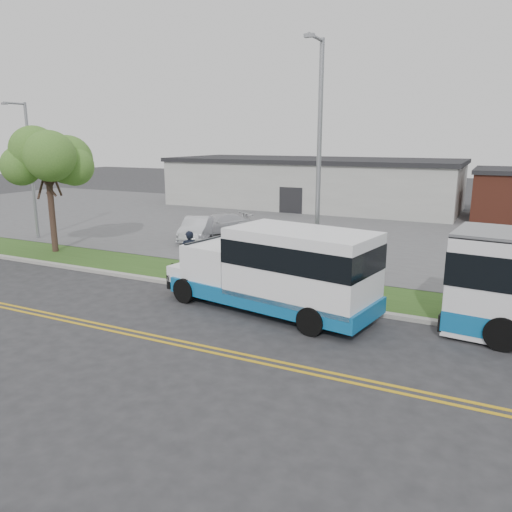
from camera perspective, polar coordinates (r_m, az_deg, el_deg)
The scene contains 16 objects.
ground at distance 19.21m, azimuth -4.58°, elevation -5.12°, with size 140.00×140.00×0.00m, color #28282B.
lane_line_north at distance 16.23m, azimuth -11.62°, elevation -8.87°, with size 70.00×0.12×0.01m, color gold.
lane_line_south at distance 16.02m, azimuth -12.28°, elevation -9.22°, with size 70.00×0.12×0.01m, color gold.
curb at distance 20.09m, azimuth -2.97°, elevation -4.04°, with size 80.00×0.30×0.15m, color #9E9B93.
verge at distance 21.62m, azimuth -0.64°, elevation -2.83°, with size 80.00×3.30×0.10m, color #2A4C19.
parking_lot at distance 34.47m, azimuth 10.03°, elevation 3.05°, with size 80.00×25.00×0.10m, color #4C4C4F.
commercial_building at distance 45.48m, azimuth 6.43°, elevation 8.32°, with size 25.40×10.40×4.35m.
tree_west at distance 28.52m, azimuth -22.80°, elevation 10.40°, with size 4.40×4.40×6.91m.
streetlight_near at distance 19.45m, azimuth 7.13°, elevation 10.77°, with size 0.35×1.53×9.50m.
streetlight_far at distance 33.02m, azimuth -24.44°, elevation 9.38°, with size 0.35×1.53×8.00m.
shuttle_bus at distance 17.44m, azimuth 2.97°, elevation -1.38°, with size 8.30×3.89×3.07m.
pedestrian at distance 22.25m, azimuth -7.62°, elevation 0.32°, with size 0.73×0.48×2.01m, color black.
parked_car_a at distance 30.08m, azimuth -6.78°, elevation 3.12°, with size 1.46×4.20×1.38m, color silver.
parked_car_b at distance 32.19m, azimuth -4.26°, elevation 3.72°, with size 1.75×4.30×1.25m, color silver.
grocery_bag_left at distance 22.41m, azimuth -8.54°, elevation -1.84°, with size 0.32×0.32×0.32m, color white.
grocery_bag_right at distance 22.49m, azimuth -6.56°, elevation -1.73°, with size 0.32×0.32×0.32m, color white.
Camera 1 is at (9.41, -15.62, 6.05)m, focal length 35.00 mm.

